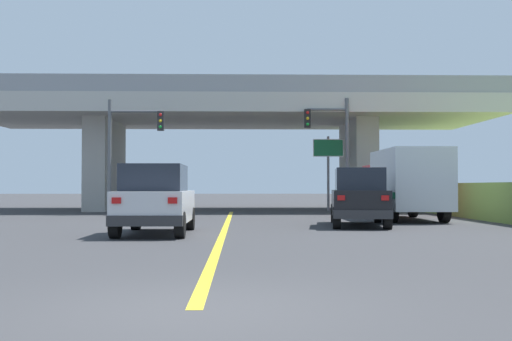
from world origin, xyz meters
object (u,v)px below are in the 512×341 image
(traffic_signal_farside, at_px, (128,141))
(traffic_signal_nearside, at_px, (334,140))
(suv_lead, at_px, (156,199))
(suv_crossing, at_px, (359,197))
(highway_sign, at_px, (328,156))
(box_truck, at_px, (405,183))

(traffic_signal_farside, bearing_deg, traffic_signal_nearside, 5.04)
(traffic_signal_farside, bearing_deg, suv_lead, -76.26)
(suv_crossing, relative_size, traffic_signal_nearside, 0.83)
(suv_lead, bearing_deg, highway_sign, 66.45)
(suv_lead, relative_size, highway_sign, 1.06)
(traffic_signal_nearside, bearing_deg, suv_lead, -117.89)
(suv_lead, bearing_deg, box_truck, 38.93)
(suv_crossing, xyz_separation_m, traffic_signal_nearside, (0.60, 10.07, 2.74))
(highway_sign, bearing_deg, box_truck, -78.87)
(traffic_signal_nearside, distance_m, traffic_signal_farside, 10.43)
(box_truck, relative_size, traffic_signal_farside, 1.15)
(suv_crossing, bearing_deg, box_truck, 62.79)
(suv_crossing, height_order, traffic_signal_nearside, traffic_signal_nearside)
(box_truck, distance_m, traffic_signal_farside, 13.68)
(suv_lead, relative_size, traffic_signal_nearside, 0.75)
(suv_lead, xyz_separation_m, suv_crossing, (6.65, 3.64, 0.00))
(box_truck, xyz_separation_m, traffic_signal_nearside, (-2.07, 6.18, 2.22))
(traffic_signal_nearside, height_order, highway_sign, traffic_signal_nearside)
(suv_crossing, xyz_separation_m, box_truck, (2.67, 3.89, 0.52))
(traffic_signal_farside, height_order, highway_sign, traffic_signal_farside)
(suv_lead, relative_size, suv_crossing, 0.91)
(suv_crossing, relative_size, traffic_signal_farside, 0.87)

